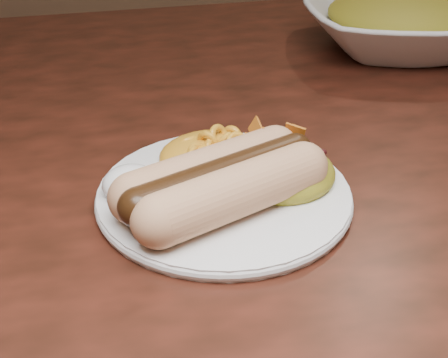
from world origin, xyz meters
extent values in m
cube|color=#491B11|center=(0.00, 0.00, 0.73)|extent=(1.60, 0.90, 0.04)
cylinder|color=silver|center=(0.03, -0.11, 0.76)|extent=(0.24, 0.24, 0.01)
cylinder|color=tan|center=(0.03, -0.15, 0.78)|extent=(0.14, 0.09, 0.04)
cylinder|color=tan|center=(0.03, -0.12, 0.78)|extent=(0.14, 0.09, 0.04)
cylinder|color=#452712|center=(0.03, -0.13, 0.78)|extent=(0.15, 0.08, 0.03)
ellipsoid|color=gold|center=(0.04, -0.06, 0.78)|extent=(0.11, 0.11, 0.04)
ellipsoid|color=white|center=(-0.04, -0.10, 0.77)|extent=(0.06, 0.06, 0.03)
ellipsoid|color=#AB7120|center=(0.08, -0.11, 0.77)|extent=(0.09, 0.09, 0.04)
imported|color=white|center=(0.34, 0.19, 0.78)|extent=(0.30, 0.30, 0.06)
ellipsoid|color=#AB7120|center=(0.34, 0.19, 0.80)|extent=(0.25, 0.25, 0.05)
camera|label=1|loc=(-0.06, -0.53, 1.03)|focal=50.00mm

